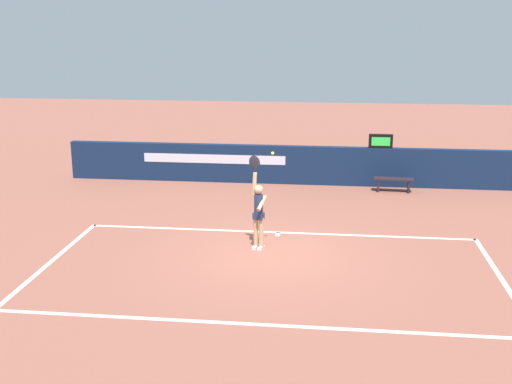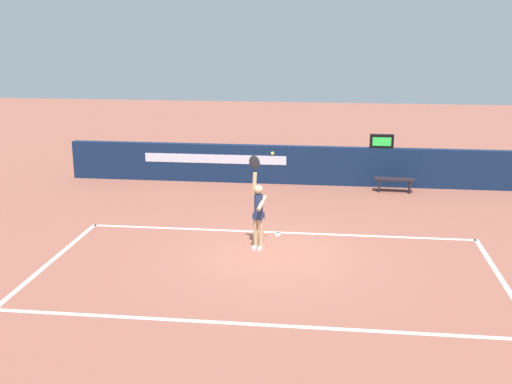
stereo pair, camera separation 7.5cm
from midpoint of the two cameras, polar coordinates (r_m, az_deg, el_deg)
ground_plane at (r=15.35m, az=1.36°, el=-5.55°), size 60.00×60.00×0.00m
court_lines at (r=14.40m, az=0.98°, el=-6.96°), size 10.25×5.45×0.00m
back_wall at (r=21.81m, az=3.07°, el=2.44°), size 15.54×0.28×1.32m
speed_display at (r=21.66m, az=10.99°, el=4.49°), size 0.78×0.17×0.46m
tennis_player at (r=15.39m, az=0.07°, el=-1.73°), size 0.46×0.48×2.35m
tennis_ball at (r=14.89m, az=1.35°, el=3.48°), size 0.07×0.07×0.07m
courtside_bench_near at (r=21.25m, az=12.10°, el=0.91°), size 1.30×0.43×0.45m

